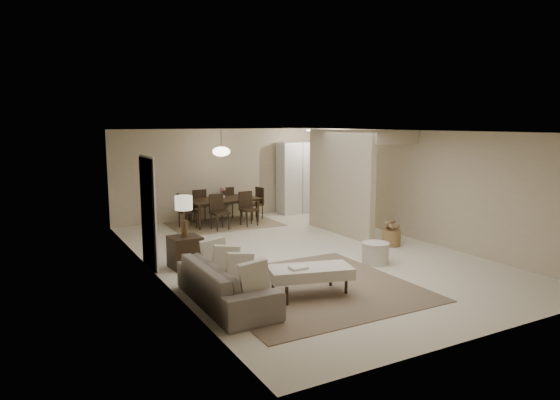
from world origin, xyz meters
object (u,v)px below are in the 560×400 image
wicker_basket (391,238)px  dining_table (222,211)px  round_pouf (375,253)px  sofa (226,283)px  ottoman_bench (310,273)px  pantry_cabinet (298,178)px  side_table (185,252)px

wicker_basket → dining_table: bearing=120.1°
round_pouf → wicker_basket: 1.53m
sofa → dining_table: bearing=-21.5°
ottoman_bench → dining_table: (0.92, 5.87, -0.04)m
sofa → wicker_basket: (4.53, 1.55, -0.14)m
pantry_cabinet → ottoman_bench: pantry_cabinet is taller
pantry_cabinet → side_table: bearing=-140.5°
side_table → round_pouf: side_table is taller
dining_table → side_table: bearing=-127.9°
wicker_basket → ottoman_bench: bearing=-150.3°
round_pouf → dining_table: size_ratio=0.27×
sofa → round_pouf: size_ratio=4.13×
sofa → ottoman_bench: (1.28, -0.30, 0.06)m
sofa → dining_table: dining_table is taller
sofa → round_pouf: 3.38m
ottoman_bench → dining_table: 5.94m
ottoman_bench → dining_table: size_ratio=0.73×
sofa → wicker_basket: 4.79m
sofa → side_table: size_ratio=3.64×
sofa → ottoman_bench: sofa is taller
pantry_cabinet → ottoman_bench: 7.27m
ottoman_bench → wicker_basket: 3.75m
round_pouf → wicker_basket: size_ratio=1.28×
pantry_cabinet → ottoman_bench: (-3.52, -6.32, -0.68)m
ottoman_bench → round_pouf: 2.24m
ottoman_bench → wicker_basket: size_ratio=3.43×
round_pouf → wicker_basket: (1.21, 0.94, -0.03)m
wicker_basket → dining_table: dining_table is taller
pantry_cabinet → round_pouf: size_ratio=4.03×
pantry_cabinet → dining_table: (-2.60, -0.45, -0.72)m
pantry_cabinet → side_table: 6.21m
pantry_cabinet → wicker_basket: (-0.27, -4.47, -0.88)m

